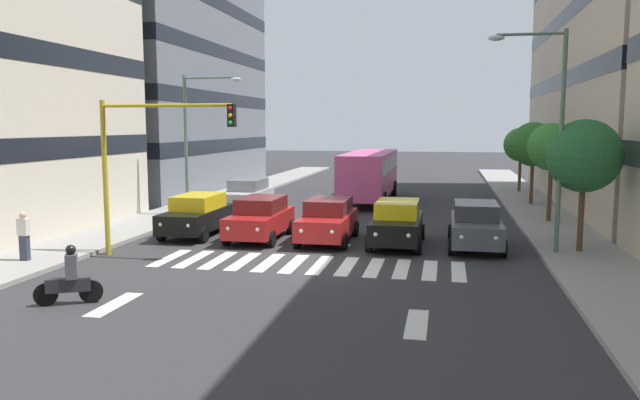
{
  "coord_description": "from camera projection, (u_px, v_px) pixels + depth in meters",
  "views": [
    {
      "loc": [
        -4.46,
        19.56,
        4.62
      ],
      "look_at": [
        0.24,
        -3.31,
        1.77
      ],
      "focal_mm": 34.36,
      "sensor_mm": 36.0,
      "label": 1
    }
  ],
  "objects": [
    {
      "name": "ground_plane",
      "position": [
        307.0,
        264.0,
        20.47
      ],
      "size": [
        180.0,
        180.0,
        0.0
      ],
      "primitive_type": "plane",
      "color": "#2D2D30"
    },
    {
      "name": "sidewalk_left",
      "position": [
        606.0,
        276.0,
        18.6
      ],
      "size": [
        3.07,
        90.0,
        0.15
      ],
      "primitive_type": "cube",
      "color": "gray",
      "rests_on": "ground_plane"
    },
    {
      "name": "sidewalk_right",
      "position": [
        59.0,
        251.0,
        22.32
      ],
      "size": [
        3.07,
        90.0,
        0.15
      ],
      "primitive_type": "cube",
      "color": "gray",
      "rests_on": "ground_plane"
    },
    {
      "name": "building_right_block_0",
      "position": [
        159.0,
        31.0,
        43.09
      ],
      "size": [
        9.55,
        20.11,
        22.51
      ],
      "color": "slate",
      "rests_on": "ground_plane"
    },
    {
      "name": "crosswalk_markings",
      "position": [
        307.0,
        264.0,
        20.47
      ],
      "size": [
        10.35,
        2.8,
        0.01
      ],
      "color": "silver",
      "rests_on": "ground_plane"
    },
    {
      "name": "lane_arrow_0",
      "position": [
        417.0,
        324.0,
        14.34
      ],
      "size": [
        0.5,
        2.2,
        0.01
      ],
      "primitive_type": "cube",
      "color": "silver",
      "rests_on": "ground_plane"
    },
    {
      "name": "lane_arrow_1",
      "position": [
        115.0,
        304.0,
        15.9
      ],
      "size": [
        0.5,
        2.2,
        0.01
      ],
      "primitive_type": "cube",
      "color": "silver",
      "rests_on": "ground_plane"
    },
    {
      "name": "car_0",
      "position": [
        476.0,
        225.0,
        23.09
      ],
      "size": [
        2.02,
        4.44,
        1.72
      ],
      "color": "#474C51",
      "rests_on": "ground_plane"
    },
    {
      "name": "car_1",
      "position": [
        397.0,
        223.0,
        23.62
      ],
      "size": [
        2.02,
        4.44,
        1.72
      ],
      "color": "black",
      "rests_on": "ground_plane"
    },
    {
      "name": "car_2",
      "position": [
        328.0,
        220.0,
        24.36
      ],
      "size": [
        2.02,
        4.44,
        1.72
      ],
      "color": "maroon",
      "rests_on": "ground_plane"
    },
    {
      "name": "car_3",
      "position": [
        260.0,
        218.0,
        24.88
      ],
      "size": [
        2.02,
        4.44,
        1.72
      ],
      "color": "maroon",
      "rests_on": "ground_plane"
    },
    {
      "name": "car_4",
      "position": [
        197.0,
        215.0,
        25.76
      ],
      "size": [
        2.02,
        4.44,
        1.72
      ],
      "color": "black",
      "rests_on": "ground_plane"
    },
    {
      "name": "car_row2_0",
      "position": [
        248.0,
        194.0,
        33.28
      ],
      "size": [
        2.02,
        4.44,
        1.72
      ],
      "color": "#B2B7BC",
      "rests_on": "ground_plane"
    },
    {
      "name": "bus_behind_traffic",
      "position": [
        370.0,
        171.0,
        37.37
      ],
      "size": [
        2.78,
        10.5,
        3.0
      ],
      "color": "#DB5193",
      "rests_on": "ground_plane"
    },
    {
      "name": "motorcycle_with_rider",
      "position": [
        69.0,
        280.0,
        15.83
      ],
      "size": [
        1.55,
        0.87,
        1.57
      ],
      "color": "black",
      "rests_on": "ground_plane"
    },
    {
      "name": "traffic_light_gantry",
      "position": [
        142.0,
        151.0,
        21.31
      ],
      "size": [
        4.98,
        0.36,
        5.5
      ],
      "color": "#AD991E",
      "rests_on": "ground_plane"
    },
    {
      "name": "street_lamp_left",
      "position": [
        550.0,
        120.0,
        21.28
      ],
      "size": [
        2.65,
        0.28,
        7.75
      ],
      "color": "#4C6B56",
      "rests_on": "sidewalk_left"
    },
    {
      "name": "street_lamp_right",
      "position": [
        195.0,
        129.0,
        30.6
      ],
      "size": [
        3.04,
        0.28,
        6.95
      ],
      "color": "#4C6B56",
      "rests_on": "sidewalk_right"
    },
    {
      "name": "street_tree_0",
      "position": [
        584.0,
        156.0,
        21.5
      ],
      "size": [
        2.58,
        2.58,
        4.7
      ],
      "color": "#513823",
      "rests_on": "sidewalk_left"
    },
    {
      "name": "street_tree_1",
      "position": [
        552.0,
        147.0,
        28.51
      ],
      "size": [
        2.24,
        2.24,
        4.6
      ],
      "color": "#513823",
      "rests_on": "sidewalk_left"
    },
    {
      "name": "street_tree_2",
      "position": [
        533.0,
        144.0,
        34.78
      ],
      "size": [
        2.52,
        2.52,
        4.67
      ],
      "color": "#513823",
      "rests_on": "sidewalk_left"
    },
    {
      "name": "street_tree_3",
      "position": [
        521.0,
        145.0,
        41.36
      ],
      "size": [
        2.29,
        2.29,
        4.33
      ],
      "color": "#513823",
      "rests_on": "sidewalk_left"
    },
    {
      "name": "pedestrian_waiting",
      "position": [
        24.0,
        235.0,
        20.32
      ],
      "size": [
        0.36,
        0.24,
        1.63
      ],
      "color": "#2D3347",
      "rests_on": "sidewalk_right"
    }
  ]
}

